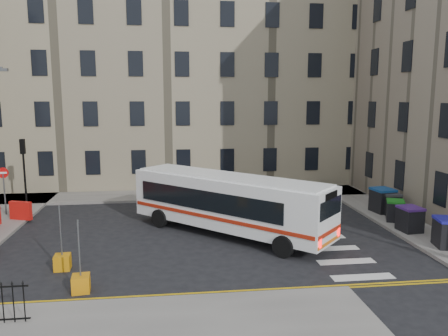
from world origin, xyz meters
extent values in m
plane|color=black|center=(0.00, 0.00, 0.00)|extent=(120.00, 120.00, 0.00)
cube|color=slate|center=(-6.00, 8.60, 0.07)|extent=(36.00, 3.20, 0.15)
cube|color=slate|center=(9.00, 4.00, 0.07)|extent=(2.40, 26.00, 0.15)
cube|color=gray|center=(-7.00, 15.50, 8.00)|extent=(38.00, 10.50, 16.00)
cylinder|color=black|center=(-12.00, 6.50, 1.75)|extent=(0.12, 0.12, 3.20)
cube|color=black|center=(-12.00, 6.50, 3.80)|extent=(0.28, 0.22, 0.90)
cylinder|color=#595B5E|center=(-12.50, 4.50, 1.35)|extent=(0.08, 0.08, 2.40)
cube|color=red|center=(-12.50, 4.50, 2.85)|extent=(0.60, 0.04, 0.60)
cube|color=red|center=(-11.30, 3.30, 0.65)|extent=(1.26, 0.66, 1.00)
cube|color=white|center=(-0.37, -0.17, 1.68)|extent=(9.32, 9.02, 2.40)
cube|color=black|center=(-1.55, -0.72, 1.87)|extent=(6.18, 5.87, 0.96)
cube|color=black|center=(0.11, 1.04, 1.87)|extent=(6.18, 5.87, 0.96)
cube|color=black|center=(-4.21, 3.48, 1.92)|extent=(1.50, 1.58, 1.06)
cube|color=black|center=(3.47, -3.82, 2.16)|extent=(1.50, 1.58, 0.77)
cube|color=#A4210E|center=(-1.21, -1.05, 1.11)|extent=(7.56, 7.18, 0.17)
cube|color=#A4210E|center=(0.47, 0.71, 1.11)|extent=(7.56, 7.18, 0.17)
cube|color=#FF0C0C|center=(2.82, -4.52, 0.87)|extent=(0.18, 0.19, 0.38)
cube|color=#FF0C0C|center=(4.14, -3.13, 0.87)|extent=(0.18, 0.19, 0.38)
cylinder|color=black|center=(-3.78, 1.41, 0.48)|extent=(0.88, 0.86, 0.96)
cylinder|color=black|center=(-2.12, 3.15, 0.48)|extent=(0.88, 0.86, 0.96)
cylinder|color=black|center=(1.52, -3.62, 0.48)|extent=(0.88, 0.86, 0.96)
cylinder|color=black|center=(3.18, -1.88, 0.48)|extent=(0.88, 0.86, 0.96)
cube|color=black|center=(8.99, -3.60, 0.74)|extent=(1.20, 1.32, 1.18)
cube|color=black|center=(8.58, -1.21, 0.71)|extent=(1.03, 1.16, 1.12)
cube|color=#411C6B|center=(8.58, -1.21, 1.33)|extent=(1.08, 1.21, 0.12)
cube|color=black|center=(8.78, 0.61, 0.66)|extent=(1.18, 1.24, 1.03)
cube|color=#19741A|center=(8.78, 0.61, 1.23)|extent=(1.24, 1.30, 0.11)
cube|color=black|center=(9.25, 2.06, 0.69)|extent=(0.96, 1.09, 1.09)
cube|color=#343436|center=(9.25, 2.06, 1.29)|extent=(1.01, 1.14, 0.11)
cube|color=black|center=(8.98, 2.45, 0.78)|extent=(1.21, 1.35, 1.25)
cube|color=navy|center=(8.98, 2.45, 1.47)|extent=(1.27, 1.41, 0.13)
cube|color=#CB7F0B|center=(-7.46, -3.85, 0.30)|extent=(0.64, 0.64, 0.60)
cube|color=orange|center=(-6.33, -6.00, 0.30)|extent=(0.66, 0.66, 0.60)
camera|label=1|loc=(-3.10, -20.87, 6.73)|focal=35.00mm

